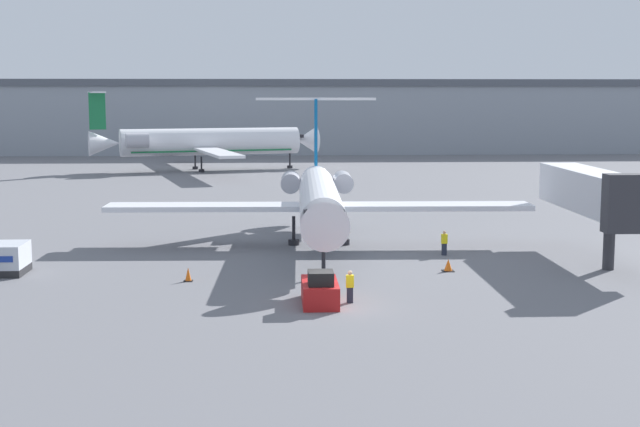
% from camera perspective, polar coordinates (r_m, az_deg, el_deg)
% --- Properties ---
extents(ground_plane, '(600.00, 600.00, 0.00)m').
position_cam_1_polar(ground_plane, '(45.55, 0.62, -5.95)').
color(ground_plane, slate).
extents(terminal_building, '(180.00, 16.80, 13.29)m').
position_cam_1_polar(terminal_building, '(164.25, -1.96, 6.25)').
color(terminal_building, '#8C939E').
rests_on(terminal_building, ground).
extents(airplane_main, '(29.97, 26.85, 10.41)m').
position_cam_1_polar(airplane_main, '(62.63, -0.05, 1.05)').
color(airplane_main, white).
rests_on(airplane_main, ground).
extents(pushback_tug, '(1.83, 3.82, 1.87)m').
position_cam_1_polar(pushback_tug, '(45.89, -0.00, -4.96)').
color(pushback_tug, '#B21919').
rests_on(pushback_tug, ground).
extents(luggage_cart, '(2.18, 2.89, 1.86)m').
position_cam_1_polar(luggage_cart, '(56.60, -19.40, -2.74)').
color(luggage_cart, '#232326').
rests_on(luggage_cart, ground).
extents(worker_near_tug, '(0.40, 0.24, 1.70)m').
position_cam_1_polar(worker_near_tug, '(46.11, 1.93, -4.66)').
color(worker_near_tug, '#232838').
rests_on(worker_near_tug, ground).
extents(worker_by_wing, '(0.40, 0.24, 1.66)m').
position_cam_1_polar(worker_by_wing, '(60.12, 7.96, -1.85)').
color(worker_by_wing, '#232838').
rests_on(worker_by_wing, ground).
extents(traffic_cone_left, '(0.51, 0.51, 0.81)m').
position_cam_1_polar(traffic_cone_left, '(51.98, -8.43, -3.89)').
color(traffic_cone_left, black).
rests_on(traffic_cone_left, ground).
extents(traffic_cone_right, '(0.70, 0.70, 0.75)m').
position_cam_1_polar(traffic_cone_right, '(54.87, 8.21, -3.31)').
color(traffic_cone_right, black).
rests_on(traffic_cone_right, ground).
extents(airplane_parked_far_left, '(32.49, 39.00, 11.04)m').
position_cam_1_polar(airplane_parked_far_left, '(126.46, -7.39, 4.57)').
color(airplane_parked_far_left, white).
rests_on(airplane_parked_far_left, ground).
extents(jet_bridge, '(3.20, 14.24, 6.19)m').
position_cam_1_polar(jet_bridge, '(59.75, 17.12, 1.30)').
color(jet_bridge, '#2D2D33').
rests_on(jet_bridge, ground).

